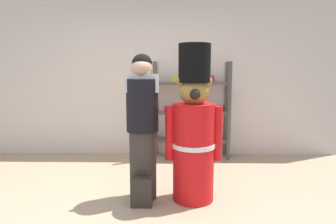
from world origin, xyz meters
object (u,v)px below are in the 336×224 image
at_px(teddy_bear_guard, 194,132).
at_px(person_shopper, 143,125).
at_px(shopping_bag, 142,191).
at_px(merchandise_shelf, 192,110).

height_order(teddy_bear_guard, person_shopper, teddy_bear_guard).
bearing_deg(teddy_bear_guard, shopping_bag, -162.04).
xyz_separation_m(merchandise_shelf, person_shopper, (-0.65, -1.65, 0.06)).
relative_size(merchandise_shelf, teddy_bear_guard, 0.92).
distance_m(teddy_bear_guard, shopping_bag, 0.86).
distance_m(merchandise_shelf, person_shopper, 1.77).
height_order(teddy_bear_guard, shopping_bag, teddy_bear_guard).
xyz_separation_m(merchandise_shelf, teddy_bear_guard, (-0.08, -1.68, -0.02)).
bearing_deg(person_shopper, merchandise_shelf, 68.44).
distance_m(person_shopper, shopping_bag, 0.72).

